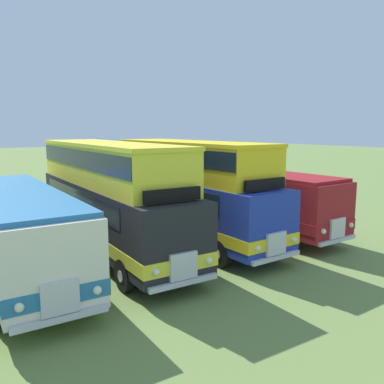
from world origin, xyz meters
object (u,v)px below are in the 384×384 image
bus_fourth_in_row (110,193)px  bus_fifth_in_row (192,187)px  bus_third_in_row (19,226)px  bus_sixth_in_row (252,195)px

bus_fourth_in_row → bus_fifth_in_row: 3.70m
bus_third_in_row → bus_fourth_in_row: bearing=11.5°
bus_third_in_row → bus_fifth_in_row: size_ratio=1.05×
bus_third_in_row → bus_fifth_in_row: (7.29, 0.10, 0.71)m
bus_fourth_in_row → bus_sixth_in_row: size_ratio=1.16×
bus_third_in_row → bus_sixth_in_row: 10.93m
bus_fourth_in_row → bus_sixth_in_row: bus_fourth_in_row is taller
bus_fourth_in_row → bus_sixth_in_row: (7.28, -0.65, -0.72)m
bus_fifth_in_row → bus_sixth_in_row: 3.72m
bus_fourth_in_row → bus_fifth_in_row: (3.64, -0.64, -0.01)m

